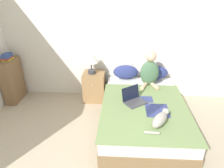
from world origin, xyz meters
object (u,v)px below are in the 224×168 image
object	(u,v)px
table_lamp	(91,58)
nightstand	(94,86)
pillow_near	(126,72)
bookshelf	(13,80)
laptop_open	(134,99)
cat_tabby	(160,119)
book_stack_top	(7,57)
person_sitting	(150,71)
bed	(143,114)
pillow_far	(155,73)

from	to	relation	value
table_lamp	nightstand	bearing A→B (deg)	29.94
pillow_near	bookshelf	bearing A→B (deg)	-175.96
laptop_open	table_lamp	bearing A→B (deg)	98.37
pillow_near	table_lamp	bearing A→B (deg)	-172.09
laptop_open	nightstand	xyz separation A→B (m)	(-0.80, 0.86, -0.23)
cat_tabby	laptop_open	distance (m)	0.67
cat_tabby	table_lamp	xyz separation A→B (m)	(-1.19, 1.42, 0.39)
cat_tabby	book_stack_top	size ratio (longest dim) A/B	1.77
table_lamp	book_stack_top	distance (m)	1.69
laptop_open	person_sitting	bearing A→B (deg)	27.82
table_lamp	bookshelf	bearing A→B (deg)	-177.58
bed	pillow_far	size ratio (longest dim) A/B	4.06
pillow_far	cat_tabby	xyz separation A→B (m)	(-0.13, -1.52, -0.07)
pillow_far	book_stack_top	size ratio (longest dim) A/B	2.02
nightstand	book_stack_top	distance (m)	1.85
bookshelf	book_stack_top	bearing A→B (deg)	-61.50
bed	pillow_far	world-z (taller)	pillow_far
bed	cat_tabby	distance (m)	0.70
nightstand	table_lamp	xyz separation A→B (m)	(-0.04, -0.02, 0.64)
pillow_near	bed	bearing A→B (deg)	-71.56
person_sitting	bookshelf	xyz separation A→B (m)	(-2.85, 0.09, -0.33)
laptop_open	bookshelf	xyz separation A→B (m)	(-2.53, 0.77, -0.08)
person_sitting	table_lamp	distance (m)	1.19
table_lamp	pillow_near	bearing A→B (deg)	7.91
pillow_far	laptop_open	distance (m)	1.06
book_stack_top	table_lamp	bearing A→B (deg)	2.56
pillow_near	pillow_far	world-z (taller)	same
pillow_near	cat_tabby	bearing A→B (deg)	-72.28
pillow_far	nightstand	size ratio (longest dim) A/B	0.83
laptop_open	nightstand	bearing A→B (deg)	96.38
pillow_far	laptop_open	xyz separation A→B (m)	(-0.48, -0.94, -0.10)
pillow_near	book_stack_top	world-z (taller)	book_stack_top
laptop_open	nightstand	distance (m)	1.20
pillow_far	book_stack_top	xyz separation A→B (m)	(-3.01, -0.17, 0.35)
pillow_near	bookshelf	size ratio (longest dim) A/B	0.57
pillow_near	laptop_open	bearing A→B (deg)	-81.98
bookshelf	pillow_far	bearing A→B (deg)	3.21
book_stack_top	pillow_far	bearing A→B (deg)	3.29
pillow_near	laptop_open	world-z (taller)	pillow_near
laptop_open	bed	bearing A→B (deg)	-31.52
pillow_far	laptop_open	size ratio (longest dim) A/B	1.15
nightstand	table_lamp	world-z (taller)	table_lamp
pillow_far	table_lamp	size ratio (longest dim) A/B	1.11
pillow_near	person_sitting	bearing A→B (deg)	-29.61
nightstand	book_stack_top	size ratio (longest dim) A/B	2.45
pillow_far	laptop_open	bearing A→B (deg)	-117.24
bed	nightstand	world-z (taller)	nightstand
book_stack_top	laptop_open	bearing A→B (deg)	-16.91
bookshelf	book_stack_top	xyz separation A→B (m)	(0.00, -0.00, 0.52)
laptop_open	bookshelf	bearing A→B (deg)	126.63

